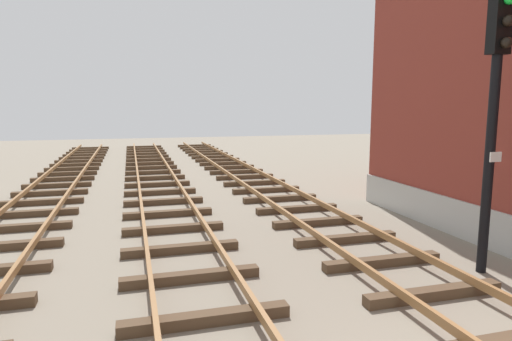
# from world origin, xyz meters

# --- Properties ---
(signal_mast) EXTENTS (0.36, 0.40, 5.15)m
(signal_mast) POSITION_xyz_m (2.29, 3.88, 3.25)
(signal_mast) COLOR black
(signal_mast) RESTS_ON ground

